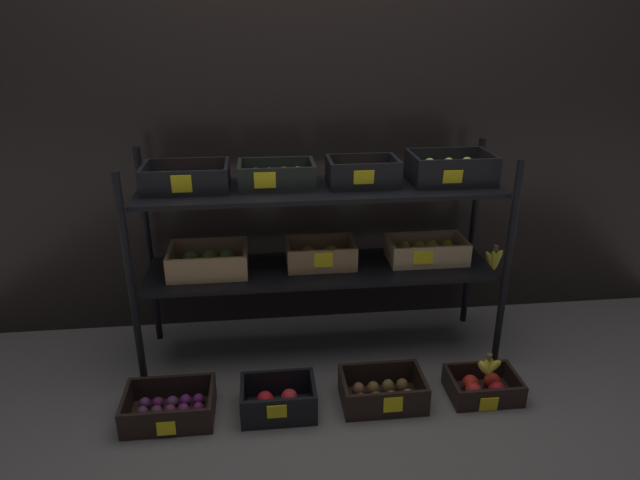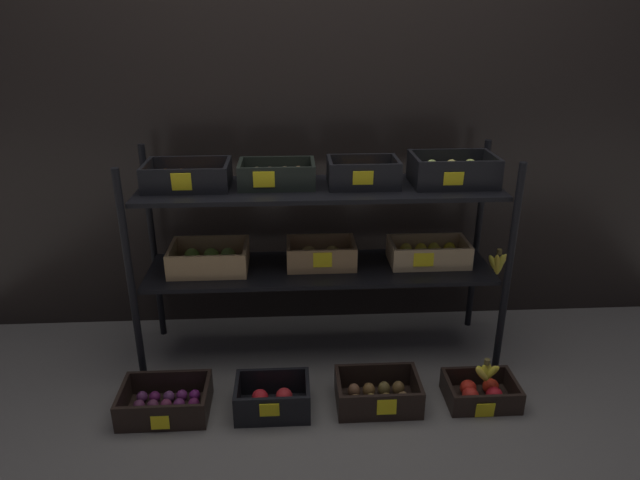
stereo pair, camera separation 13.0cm
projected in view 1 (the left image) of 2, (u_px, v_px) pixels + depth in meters
ground_plane at (320, 351)px, 2.81m from camera, size 10.00×10.00×0.00m
storefront_wall at (311, 150)px, 2.85m from camera, size 4.03×0.12×1.85m
display_rack at (323, 222)px, 2.57m from camera, size 1.75×0.46×1.01m
crate_ground_plum at (170, 409)px, 2.34m from camera, size 0.37×0.26×0.12m
crate_ground_apple_red at (278, 402)px, 2.36m from camera, size 0.31×0.22×0.14m
crate_ground_kiwi at (382, 392)px, 2.43m from camera, size 0.36×0.24×0.13m
crate_ground_right_apple_red at (483, 387)px, 2.47m from camera, size 0.31×0.23×0.10m
banana_bunch_loose at (488, 367)px, 2.43m from camera, size 0.13×0.04×0.11m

